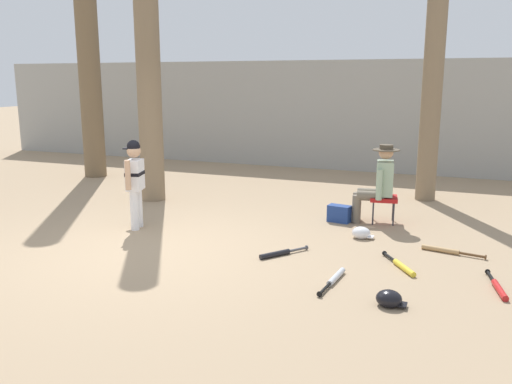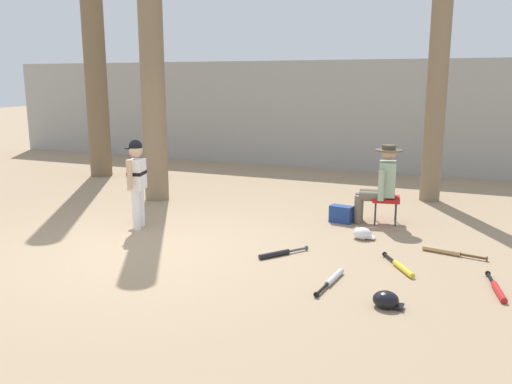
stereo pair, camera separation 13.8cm
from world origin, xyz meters
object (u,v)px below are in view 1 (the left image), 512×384
Objects in this scene: folding_stool at (384,199)px; bat_black_composite at (279,253)px; bat_wood_tan at (445,250)px; batting_helmet_white at (361,233)px; young_ballplayer at (135,178)px; bat_yellow_trainer at (402,266)px; tree_near_player at (148,58)px; tree_far_left at (87,34)px; bat_red_barrel at (498,288)px; bat_aluminum_silver at (334,279)px; tree_behind_spectator at (431,99)px; seated_spectator at (378,181)px; batting_helmet_black at (389,299)px; handbag_beside_stool at (339,214)px.

bat_black_composite is at bearing -114.94° from folding_stool.
batting_helmet_white reaches higher than bat_wood_tan.
bat_yellow_trainer is at bearing -5.06° from young_ballplayer.
tree_far_left is at bearing 147.93° from tree_near_player.
bat_yellow_trainer and bat_red_barrel have the same top height.
bat_aluminum_silver is 1.27× the size of bat_black_composite.
bat_black_composite is at bearing -125.61° from batting_helmet_white.
young_ballplayer is 4.38m from bat_wood_tan.
tree_far_left reaches higher than bat_yellow_trainer.
bat_yellow_trainer is (0.51, -1.98, -0.33)m from folding_stool.
tree_behind_spectator is 6.20× the size of bat_yellow_trainer.
bat_black_composite is 2.05× the size of batting_helmet_white.
batting_helmet_white is (0.81, 1.14, 0.04)m from bat_black_composite.
young_ballplayer is at bearing -153.32° from seated_spectator.
bat_wood_tan is at bearing -12.65° from batting_helmet_white.
tree_far_left is at bearing 146.47° from batting_helmet_black.
handbag_beside_stool is 0.44× the size of bat_wood_tan.
tree_near_player is at bearing 165.54° from batting_helmet_white.
bat_black_composite is (5.69, -3.74, -3.06)m from tree_far_left.
bat_black_composite is at bearing -10.38° from young_ballplayer.
batting_helmet_white reaches higher than bat_yellow_trainer.
folding_stool reaches higher than bat_wood_tan.
tree_behind_spectator is 5.46× the size of bat_red_barrel.
batting_helmet_white is at bearing 91.07° from bat_aluminum_silver.
tree_behind_spectator reaches higher than young_ballplayer.
handbag_beside_stool is 1.13× the size of batting_helmet_white.
bat_wood_tan is (0.49, -3.09, -1.78)m from tree_behind_spectator.
handbag_beside_stool is 0.50× the size of bat_yellow_trainer.
seated_spectator reaches higher than folding_stool.
bat_red_barrel is at bearing 12.79° from bat_aluminum_silver.
bat_red_barrel is (1.05, -4.19, -1.78)m from tree_behind_spectator.
batting_helmet_white reaches higher than bat_black_composite.
folding_stool is 1.52× the size of batting_helmet_white.
tree_behind_spectator is at bearing 82.58° from bat_aluminum_silver.
tree_near_player is at bearing 114.94° from young_ballplayer.
folding_stool is at bearing 26.22° from young_ballplayer.
tree_near_player is 9.18× the size of bat_black_composite.
folding_stool is at bearing 65.06° from bat_black_composite.
tree_near_player is 16.65× the size of handbag_beside_stool.
tree_behind_spectator is 14.16× the size of batting_helmet_white.
tree_near_player reaches higher than bat_wood_tan.
batting_helmet_black is at bearing -78.63° from seated_spectator.
tree_behind_spectator is 2.32m from seated_spectator.
batting_helmet_white is (6.51, -2.60, -3.02)m from tree_far_left.
bat_wood_tan is (0.96, -1.19, -0.33)m from folding_stool.
bat_aluminum_silver is (-0.63, -0.68, 0.00)m from bat_yellow_trainer.
tree_behind_spectator is at bearing 90.58° from bat_yellow_trainer.
tree_far_left reaches higher than handbag_beside_stool.
handbag_beside_stool is (-0.63, -0.21, -0.23)m from folding_stool.
seated_spectator is 2.32m from bat_black_composite.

